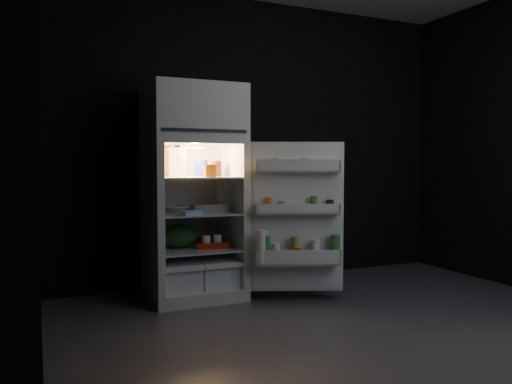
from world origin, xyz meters
name	(u,v)px	position (x,y,z in m)	size (l,w,h in m)	color
floor	(363,330)	(0.00, 0.00, 0.00)	(4.00, 3.40, 0.00)	#49494E
wall_back	(260,142)	(0.00, 1.70, 1.35)	(4.00, 0.00, 2.70)	black
wall_left	(37,120)	(-2.00, 0.00, 1.35)	(0.00, 3.40, 2.70)	black
refrigerator	(192,185)	(-0.80, 1.32, 0.96)	(0.76, 0.71, 1.78)	silver
fridge_door	(297,219)	(-0.08, 0.80, 0.69)	(0.74, 0.45, 1.22)	silver
milk_jug	(177,162)	(-0.92, 1.35, 1.15)	(0.13, 0.13, 0.24)	white
mayo_jar	(202,168)	(-0.71, 1.36, 1.10)	(0.11, 0.11, 0.14)	#1E24A7
jam_jar	(216,169)	(-0.60, 1.29, 1.09)	(0.09, 0.09, 0.13)	black
amber_bottle	(166,163)	(-1.01, 1.39, 1.14)	(0.08, 0.08, 0.22)	orange
small_carton	(210,171)	(-0.73, 1.08, 1.08)	(0.09, 0.06, 0.10)	#C56617
egg_carton	(210,208)	(-0.69, 1.20, 0.76)	(0.31, 0.12, 0.07)	gray
pie	(184,209)	(-0.87, 1.36, 0.75)	(0.27, 0.27, 0.04)	tan
flat_package	(191,213)	(-0.90, 1.03, 0.75)	(0.18, 0.09, 0.04)	#89A6D4
wrapped_pkg	(209,207)	(-0.62, 1.44, 0.75)	(0.13, 0.11, 0.05)	#F4E8C8
produce_bag	(179,236)	(-0.92, 1.33, 0.52)	(0.35, 0.30, 0.20)	#193815
yogurt_tray	(213,245)	(-0.67, 1.19, 0.45)	(0.26, 0.14, 0.05)	#A4250E
small_can_red	(208,239)	(-0.64, 1.41, 0.47)	(0.06, 0.06, 0.09)	#A4250E
small_can_silver	(209,238)	(-0.61, 1.46, 0.47)	(0.07, 0.07, 0.09)	silver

